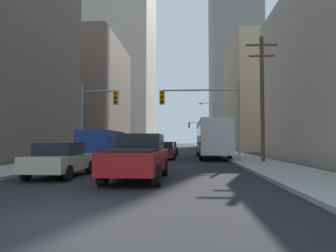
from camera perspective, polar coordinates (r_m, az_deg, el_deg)
ground_plane at (r=6.44m, az=-16.73°, el=-16.93°), size 400.00×400.00×0.00m
sidewalk_left at (r=56.64m, az=-5.82°, el=-4.28°), size 3.56×160.00×0.15m
sidewalk_right at (r=56.10m, az=8.72°, el=-4.28°), size 3.56×160.00×0.15m
city_bus at (r=29.41m, az=8.03°, el=-2.08°), size 2.67×11.51×3.40m
pickup_truck_red at (r=12.94m, az=-5.47°, el=-5.66°), size 2.20×5.44×1.90m
cargo_van_blue at (r=21.64m, az=-11.89°, el=-3.51°), size 2.16×5.22×2.26m
sedan_beige at (r=14.64m, az=-19.04°, el=-5.81°), size 1.95×4.21×1.52m
sedan_maroon at (r=27.30m, az=-0.66°, el=-4.48°), size 1.95×4.20×1.52m
sedan_black at (r=35.58m, az=0.25°, el=-4.08°), size 1.95×4.23×1.52m
traffic_signal_near_left at (r=24.39m, az=-12.79°, el=2.98°), size 2.92×0.44×6.00m
traffic_signal_near_right at (r=23.45m, az=6.42°, el=3.50°), size 5.98×0.44×6.00m
traffic_signal_far_right at (r=64.13m, az=5.56°, el=-0.56°), size 3.77×0.44×6.00m
utility_pole_right at (r=23.39m, az=16.81°, el=5.30°), size 2.20×0.28×9.10m
street_lamp_right at (r=47.17m, az=7.90°, el=0.83°), size 2.29×0.32×7.50m
building_left_mid_office at (r=55.60m, az=-16.46°, el=5.20°), size 15.16×19.17×18.37m
building_left_far_tower at (r=105.75m, az=-9.81°, el=13.70°), size 24.70×26.67×62.98m
building_right_mid_block at (r=56.89m, az=18.82°, el=4.94°), size 14.95×19.56×18.14m
building_right_far_highrise at (r=104.72m, az=11.99°, el=14.16°), size 14.92×19.51×63.96m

